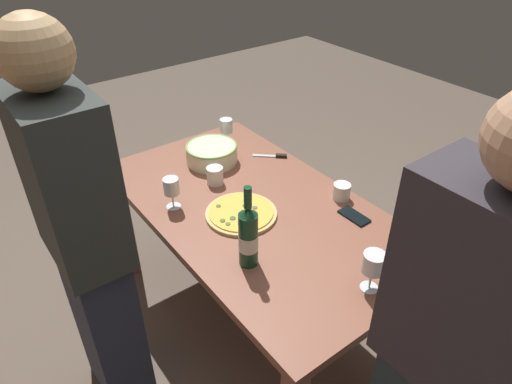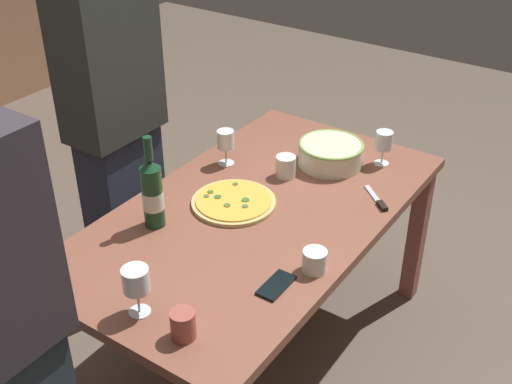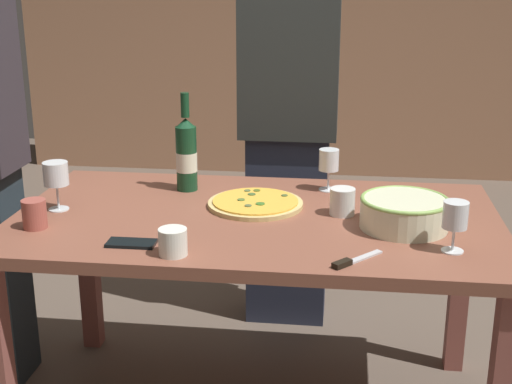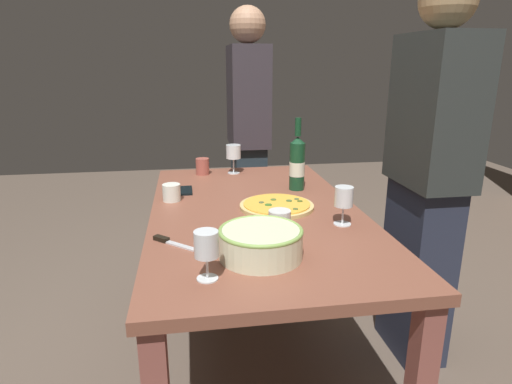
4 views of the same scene
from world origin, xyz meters
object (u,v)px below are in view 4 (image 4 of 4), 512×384
(wine_glass_far_left, at_px, (344,199))
(person_guest_left, at_px, (248,140))
(wine_glass_by_bottle, at_px, (206,247))
(wine_glass_near_pizza, at_px, (233,153))
(pizza_knife, at_px, (169,242))
(cup_amber, at_px, (203,166))
(cup_ceramic, at_px, (172,192))
(cell_phone, at_px, (185,191))
(dining_table, at_px, (256,230))
(cup_spare, at_px, (280,222))
(person_host, at_px, (428,177))
(pizza, at_px, (277,206))
(wine_bottle, at_px, (297,163))
(serving_bowl, at_px, (261,242))

(wine_glass_far_left, height_order, person_guest_left, person_guest_left)
(wine_glass_by_bottle, bearing_deg, wine_glass_near_pizza, 170.44)
(wine_glass_by_bottle, distance_m, pizza_knife, 0.33)
(pizza_knife, distance_m, person_guest_left, 1.48)
(wine_glass_far_left, distance_m, cup_amber, 1.04)
(cup_ceramic, height_order, cell_phone, cup_ceramic)
(dining_table, xyz_separation_m, cup_spare, (0.28, 0.04, 0.14))
(person_host, bearing_deg, wine_glass_near_pizza, -38.82)
(pizza, height_order, wine_bottle, wine_bottle)
(dining_table, height_order, cup_amber, cup_amber)
(wine_glass_far_left, height_order, pizza_knife, wine_glass_far_left)
(dining_table, relative_size, cup_ceramic, 19.43)
(serving_bowl, height_order, wine_glass_by_bottle, wine_glass_by_bottle)
(pizza, xyz_separation_m, wine_bottle, (-0.27, 0.16, 0.13))
(serving_bowl, height_order, cell_phone, serving_bowl)
(wine_bottle, xyz_separation_m, person_guest_left, (-0.80, -0.13, -0.02))
(cup_ceramic, relative_size, cell_phone, 0.57)
(wine_glass_far_left, bearing_deg, cup_amber, -150.31)
(cup_amber, relative_size, cup_spare, 1.02)
(serving_bowl, relative_size, person_host, 0.16)
(cup_ceramic, bearing_deg, pizza_knife, 0.42)
(wine_glass_far_left, height_order, cup_ceramic, wine_glass_far_left)
(cup_amber, bearing_deg, pizza, 24.38)
(cup_spare, relative_size, person_host, 0.05)
(wine_glass_by_bottle, xyz_separation_m, person_guest_left, (-1.69, 0.36, 0.01))
(cup_ceramic, bearing_deg, wine_glass_far_left, 58.12)
(wine_glass_near_pizza, bearing_deg, serving_bowl, -1.68)
(pizza_knife, xyz_separation_m, person_guest_left, (-1.40, 0.48, 0.11))
(wine_bottle, xyz_separation_m, wine_glass_by_bottle, (0.89, -0.49, -0.03))
(wine_bottle, distance_m, cup_ceramic, 0.63)
(wine_glass_near_pizza, xyz_separation_m, cell_phone, (0.34, -0.28, -0.11))
(wine_bottle, relative_size, cup_ceramic, 4.36)
(pizza, height_order, wine_glass_near_pizza, wine_glass_near_pizza)
(pizza, relative_size, cell_phone, 2.27)
(wine_glass_by_bottle, distance_m, cell_phone, 0.94)
(person_guest_left, bearing_deg, wine_bottle, 15.72)
(wine_glass_by_bottle, relative_size, cup_amber, 1.64)
(wine_bottle, height_order, person_host, person_host)
(dining_table, distance_m, serving_bowl, 0.50)
(wine_glass_near_pizza, distance_m, wine_glass_far_left, 0.96)
(cup_amber, bearing_deg, person_guest_left, 142.17)
(dining_table, bearing_deg, wine_glass_by_bottle, -21.73)
(pizza, distance_m, cup_spare, 0.30)
(serving_bowl, xyz_separation_m, cup_ceramic, (-0.67, -0.31, -0.01))
(serving_bowl, height_order, wine_glass_far_left, wine_glass_far_left)
(cell_phone, bearing_deg, wine_glass_far_left, -42.80)
(wine_glass_by_bottle, distance_m, wine_glass_far_left, 0.66)
(serving_bowl, bearing_deg, cell_phone, -163.03)
(cell_phone, bearing_deg, person_host, -19.85)
(wine_glass_near_pizza, distance_m, person_guest_left, 0.44)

